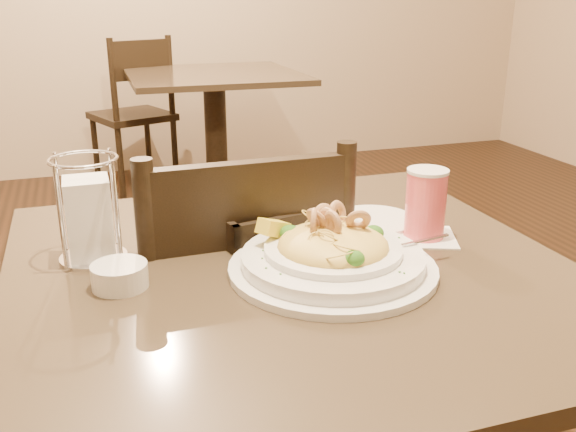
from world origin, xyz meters
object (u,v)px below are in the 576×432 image
object	(u,v)px
drink_glass	(426,204)
napkin_caddy	(89,216)
main_table	(292,391)
dining_chair_near	(236,338)
dining_chair_far	(135,110)
bread_basket	(263,222)
butter_ramekin	(120,276)
background_table	(215,117)
pasta_bowl	(332,254)
side_plate	(374,220)

from	to	relation	value
drink_glass	napkin_caddy	world-z (taller)	napkin_caddy
main_table	dining_chair_near	size ratio (longest dim) A/B	0.97
dining_chair_far	bread_basket	world-z (taller)	dining_chair_far
napkin_caddy	butter_ramekin	bearing A→B (deg)	-74.60
main_table	drink_glass	size ratio (longest dim) A/B	6.10
main_table	background_table	size ratio (longest dim) A/B	0.99
pasta_bowl	napkin_caddy	xyz separation A→B (m)	(-0.36, 0.17, 0.05)
drink_glass	butter_ramekin	world-z (taller)	drink_glass
napkin_caddy	background_table	bearing A→B (deg)	73.40
main_table	dining_chair_near	bearing A→B (deg)	99.55
background_table	bread_basket	bearing A→B (deg)	-99.86
side_plate	butter_ramekin	xyz separation A→B (m)	(-0.49, -0.14, 0.01)
butter_ramekin	drink_glass	bearing A→B (deg)	3.88
dining_chair_far	drink_glass	xyz separation A→B (m)	(0.24, -2.99, 0.33)
bread_basket	main_table	bearing A→B (deg)	-89.17
main_table	butter_ramekin	distance (m)	0.38
napkin_caddy	bread_basket	bearing A→B (deg)	5.41
main_table	pasta_bowl	bearing A→B (deg)	-37.95
main_table	bread_basket	bearing A→B (deg)	90.83
pasta_bowl	side_plate	distance (m)	0.25
main_table	bread_basket	distance (m)	0.31
background_table	dining_chair_near	size ratio (longest dim) A/B	0.98
background_table	dining_chair_near	distance (m)	2.34
background_table	napkin_caddy	xyz separation A→B (m)	(-0.72, -2.40, 0.32)
drink_glass	side_plate	xyz separation A→B (m)	(-0.05, 0.10, -0.06)
background_table	side_plate	distance (m)	2.41
main_table	pasta_bowl	xyz separation A→B (m)	(0.05, -0.04, 0.27)
dining_chair_near	side_plate	xyz separation A→B (m)	(0.26, -0.10, 0.27)
drink_glass	side_plate	distance (m)	0.13
drink_glass	napkin_caddy	bearing A→B (deg)	171.26
background_table	bread_basket	distance (m)	2.42
bread_basket	butter_ramekin	xyz separation A→B (m)	(-0.27, -0.15, -0.00)
background_table	dining_chair_near	xyz separation A→B (m)	(-0.45, -2.29, -0.02)
bread_basket	butter_ramekin	world-z (taller)	bread_basket
napkin_caddy	drink_glass	bearing A→B (deg)	-8.74
background_table	side_plate	size ratio (longest dim) A/B	5.66
pasta_bowl	bread_basket	xyz separation A→B (m)	(-0.06, 0.20, -0.01)
background_table	napkin_caddy	bearing A→B (deg)	-106.60
pasta_bowl	drink_glass	distance (m)	0.23
dining_chair_near	napkin_caddy	xyz separation A→B (m)	(-0.27, -0.11, 0.34)
napkin_caddy	dining_chair_far	bearing A→B (deg)	83.47
pasta_bowl	butter_ramekin	size ratio (longest dim) A/B	4.35
background_table	drink_glass	bearing A→B (deg)	-93.29
pasta_bowl	drink_glass	size ratio (longest dim) A/B	2.51
bread_basket	napkin_caddy	distance (m)	0.31
main_table	napkin_caddy	xyz separation A→B (m)	(-0.31, 0.13, 0.32)
dining_chair_far	pasta_bowl	size ratio (longest dim) A/B	2.52
main_table	dining_chair_near	xyz separation A→B (m)	(-0.04, 0.24, -0.02)
background_table	side_plate	xyz separation A→B (m)	(-0.19, -2.39, 0.25)
drink_glass	background_table	bearing A→B (deg)	86.71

